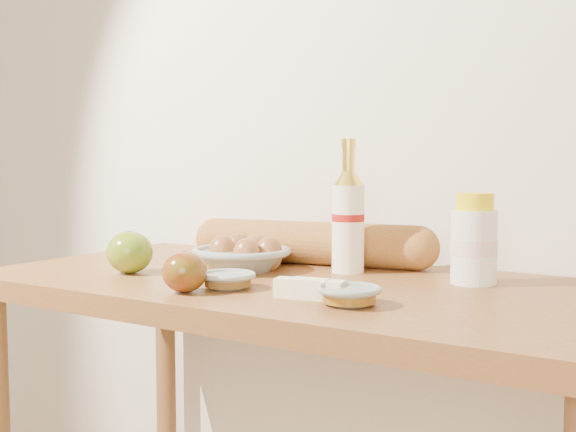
% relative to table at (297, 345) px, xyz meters
% --- Properties ---
extents(back_wall, '(3.50, 0.02, 2.60)m').
position_rel_table_xyz_m(back_wall, '(0.00, 0.33, 0.52)').
color(back_wall, silver).
rests_on(back_wall, ground).
extents(table, '(1.20, 0.60, 0.90)m').
position_rel_table_xyz_m(table, '(0.00, 0.00, 0.00)').
color(table, '#925E2F').
rests_on(table, ground).
extents(bourbon_bottle, '(0.07, 0.07, 0.26)m').
position_rel_table_xyz_m(bourbon_bottle, '(0.04, 0.12, 0.23)').
color(bourbon_bottle, white).
rests_on(bourbon_bottle, table).
extents(cream_bottle, '(0.08, 0.08, 0.16)m').
position_rel_table_xyz_m(cream_bottle, '(0.29, 0.13, 0.20)').
color(cream_bottle, white).
rests_on(cream_bottle, table).
extents(egg_bowl, '(0.24, 0.24, 0.07)m').
position_rel_table_xyz_m(egg_bowl, '(-0.15, 0.04, 0.15)').
color(egg_bowl, gray).
rests_on(egg_bowl, table).
extents(baguette, '(0.55, 0.18, 0.09)m').
position_rel_table_xyz_m(baguette, '(-0.07, 0.18, 0.17)').
color(baguette, '#B17736').
rests_on(baguette, table).
extents(apple_yellowgreen, '(0.12, 0.12, 0.08)m').
position_rel_table_xyz_m(apple_yellowgreen, '(-0.31, -0.11, 0.16)').
color(apple_yellowgreen, olive).
rests_on(apple_yellowgreen, table).
extents(apple_redgreen_front, '(0.08, 0.08, 0.07)m').
position_rel_table_xyz_m(apple_redgreen_front, '(-0.09, -0.21, 0.16)').
color(apple_redgreen_front, maroon).
rests_on(apple_redgreen_front, table).
extents(sugar_bowl, '(0.10, 0.10, 0.03)m').
position_rel_table_xyz_m(sugar_bowl, '(-0.05, -0.14, 0.14)').
color(sugar_bowl, '#8F9C98').
rests_on(sugar_bowl, table).
extents(syrup_bowl, '(0.12, 0.12, 0.03)m').
position_rel_table_xyz_m(syrup_bowl, '(0.19, -0.16, 0.14)').
color(syrup_bowl, gray).
rests_on(syrup_bowl, table).
extents(butter_stick, '(0.12, 0.05, 0.03)m').
position_rel_table_xyz_m(butter_stick, '(0.11, -0.15, 0.14)').
color(butter_stick, '#F6F0BE').
rests_on(butter_stick, table).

